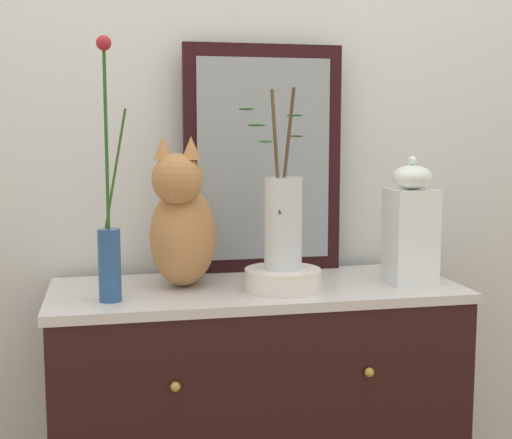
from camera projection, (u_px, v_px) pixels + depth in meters
The scene contains 8 objects.
wall_back at pixel (236, 112), 2.13m from camera, with size 4.40×0.08×2.60m, color silver.
sideboard at pixel (256, 432), 1.96m from camera, with size 1.09×0.45×0.83m.
mirror_leaning at pixel (263, 159), 2.07m from camera, with size 0.47×0.03×0.66m.
cat_sitting at pixel (182, 226), 1.88m from camera, with size 0.24×0.46×0.40m.
vase_slim_green at pixel (109, 242), 1.72m from camera, with size 0.08×0.05×0.64m.
bowl_porcelain at pixel (283, 279), 1.85m from camera, with size 0.20×0.20×0.06m, color white.
vase_glass_clear at pixel (283, 219), 1.83m from camera, with size 0.18×0.14×0.47m.
jar_lidded_porcelain at pixel (411, 226), 1.93m from camera, with size 0.12×0.12×0.35m.
Camera 1 is at (-0.38, -1.83, 1.25)m, focal length 49.62 mm.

